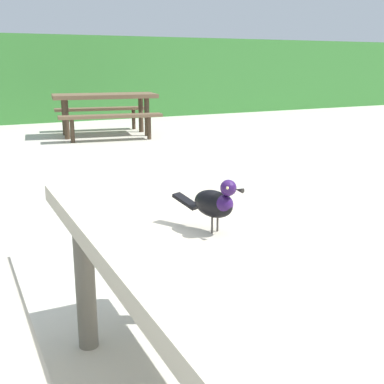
# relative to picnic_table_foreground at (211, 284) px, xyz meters

# --- Properties ---
(picnic_table_foreground) EXTENTS (1.73, 1.82, 0.74)m
(picnic_table_foreground) POSITION_rel_picnic_table_foreground_xyz_m (0.00, 0.00, 0.00)
(picnic_table_foreground) COLOR #B2A893
(picnic_table_foreground) RESTS_ON ground
(bird_grackle) EXTENTS (0.14, 0.28, 0.18)m
(bird_grackle) POSITION_rel_picnic_table_foreground_xyz_m (0.01, -0.01, 0.29)
(bird_grackle) COLOR black
(bird_grackle) RESTS_ON picnic_table_foreground
(picnic_table_mid_left) EXTENTS (1.98, 1.95, 0.74)m
(picnic_table_mid_left) POSITION_rel_picnic_table_foreground_xyz_m (1.96, 7.32, 0.00)
(picnic_table_mid_left) COLOR brown
(picnic_table_mid_left) RESTS_ON ground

